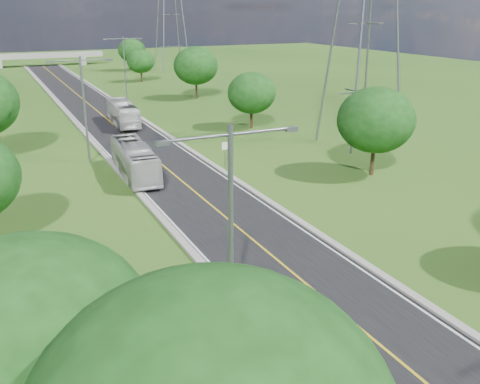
{
  "coord_description": "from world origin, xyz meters",
  "views": [
    {
      "loc": [
        -14.23,
        -6.17,
        14.21
      ],
      "look_at": [
        -0.37,
        22.97,
        3.0
      ],
      "focal_mm": 40.0,
      "sensor_mm": 36.0,
      "label": 1
    }
  ],
  "objects": [
    {
      "name": "streetlight_mid_left",
      "position": [
        -6.0,
        45.0,
        5.94
      ],
      "size": [
        5.9,
        0.25,
        10.0
      ],
      "color": "slate",
      "rests_on": "ground"
    },
    {
      "name": "overpass",
      "position": [
        0.0,
        140.0,
        2.41
      ],
      "size": [
        30.0,
        3.0,
        3.2
      ],
      "color": "gray",
      "rests_on": "ground"
    },
    {
      "name": "curb_right",
      "position": [
        4.25,
        66.0,
        0.11
      ],
      "size": [
        0.5,
        150.0,
        0.22
      ],
      "primitive_type": "cube",
      "color": "gray",
      "rests_on": "ground"
    },
    {
      "name": "bus_inbound",
      "position": [
        -3.18,
        38.59,
        1.54
      ],
      "size": [
        3.18,
        10.74,
        2.95
      ],
      "primitive_type": "imported",
      "rotation": [
        0.0,
        0.0,
        -0.07
      ],
      "color": "beige",
      "rests_on": "road"
    },
    {
      "name": "road",
      "position": [
        0.0,
        66.0,
        0.03
      ],
      "size": [
        8.0,
        150.0,
        0.06
      ],
      "primitive_type": "cube",
      "color": "black",
      "rests_on": "ground"
    },
    {
      "name": "power_tower_far",
      "position": [
        26.0,
        115.0,
        14.01
      ],
      "size": [
        9.0,
        6.4,
        28.0
      ],
      "color": "slate",
      "rests_on": "ground"
    },
    {
      "name": "tree_re",
      "position": [
        14.5,
        100.0,
        4.02
      ],
      "size": [
        5.46,
        5.46,
        6.35
      ],
      "color": "black",
      "rests_on": "ground"
    },
    {
      "name": "speed_limit_sign",
      "position": [
        5.2,
        37.98,
        1.6
      ],
      "size": [
        0.55,
        0.09,
        2.4
      ],
      "color": "slate",
      "rests_on": "ground"
    },
    {
      "name": "power_tower_near",
      "position": [
        22.0,
        40.0,
        14.01
      ],
      "size": [
        9.0,
        6.4,
        28.0
      ],
      "color": "slate",
      "rests_on": "ground"
    },
    {
      "name": "streetlight_far_right",
      "position": [
        6.0,
        78.0,
        5.94
      ],
      "size": [
        5.9,
        0.25,
        10.0
      ],
      "color": "slate",
      "rests_on": "ground"
    },
    {
      "name": "tree_rf",
      "position": [
        18.0,
        120.0,
        4.64
      ],
      "size": [
        6.3,
        6.3,
        7.33
      ],
      "color": "black",
      "rests_on": "ground"
    },
    {
      "name": "tree_la",
      "position": [
        -14.0,
        8.0,
        5.27
      ],
      "size": [
        7.14,
        7.14,
        8.3
      ],
      "color": "black",
      "rests_on": "ground"
    },
    {
      "name": "tree_rd",
      "position": [
        17.0,
        76.0,
        5.27
      ],
      "size": [
        7.14,
        7.14,
        8.3
      ],
      "color": "black",
      "rests_on": "ground"
    },
    {
      "name": "bus_outbound",
      "position": [
        1.13,
        60.49,
        1.54
      ],
      "size": [
        3.18,
        10.77,
        2.96
      ],
      "primitive_type": "imported",
      "rotation": [
        0.0,
        0.0,
        3.08
      ],
      "color": "silver",
      "rests_on": "road"
    },
    {
      "name": "tree_rc",
      "position": [
        15.0,
        52.0,
        4.33
      ],
      "size": [
        5.88,
        5.88,
        6.84
      ],
      "color": "black",
      "rests_on": "ground"
    },
    {
      "name": "curb_left",
      "position": [
        -4.25,
        66.0,
        0.11
      ],
      "size": [
        0.5,
        150.0,
        0.22
      ],
      "primitive_type": "cube",
      "color": "gray",
      "rests_on": "ground"
    },
    {
      "name": "streetlight_near_left",
      "position": [
        -6.0,
        12.0,
        5.94
      ],
      "size": [
        5.9,
        0.25,
        10.0
      ],
      "color": "slate",
      "rests_on": "ground"
    },
    {
      "name": "ground",
      "position": [
        0.0,
        60.0,
        0.0
      ],
      "size": [
        260.0,
        260.0,
        0.0
      ],
      "primitive_type": "plane",
      "color": "#284F16",
      "rests_on": "ground"
    },
    {
      "name": "tree_rb",
      "position": [
        16.0,
        30.0,
        4.95
      ],
      "size": [
        6.72,
        6.72,
        7.82
      ],
      "color": "black",
      "rests_on": "ground"
    }
  ]
}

